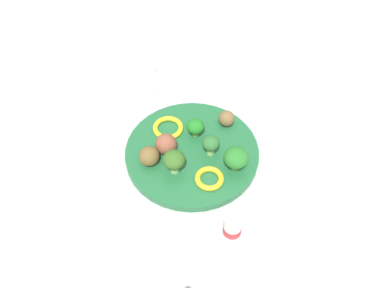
% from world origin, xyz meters
% --- Properties ---
extents(ground_plane, '(4.00, 4.00, 0.00)m').
position_xyz_m(ground_plane, '(0.00, 0.00, 0.00)').
color(ground_plane, '#B2B2AD').
extents(plate, '(0.28, 0.28, 0.02)m').
position_xyz_m(plate, '(0.00, 0.00, 0.01)').
color(plate, '#236638').
rests_on(plate, ground_plane).
extents(broccoli_floret_back_left, '(0.04, 0.04, 0.05)m').
position_xyz_m(broccoli_floret_back_left, '(-0.05, 0.04, 0.05)').
color(broccoli_floret_back_left, '#9EC77C').
rests_on(broccoli_floret_back_left, plate).
extents(broccoli_floret_front_right, '(0.04, 0.04, 0.04)m').
position_xyz_m(broccoli_floret_front_right, '(0.04, -0.01, 0.04)').
color(broccoli_floret_front_right, '#ABCD72').
rests_on(broccoli_floret_front_right, plate).
extents(broccoli_floret_mid_right, '(0.05, 0.05, 0.05)m').
position_xyz_m(broccoli_floret_mid_right, '(-0.06, -0.08, 0.05)').
color(broccoli_floret_mid_right, '#ABC97F').
rests_on(broccoli_floret_mid_right, plate).
extents(broccoli_floret_center, '(0.04, 0.04, 0.05)m').
position_xyz_m(broccoli_floret_center, '(-0.01, -0.04, 0.05)').
color(broccoli_floret_center, '#9CCB6C').
rests_on(broccoli_floret_center, plate).
extents(meatball_front_right, '(0.04, 0.04, 0.04)m').
position_xyz_m(meatball_front_right, '(0.06, -0.09, 0.03)').
color(meatball_front_right, brown).
rests_on(meatball_front_right, plate).
extents(meatball_far_rim, '(0.05, 0.05, 0.05)m').
position_xyz_m(meatball_far_rim, '(0.01, 0.05, 0.04)').
color(meatball_far_rim, brown).
rests_on(meatball_far_rim, plate).
extents(meatball_near_rim, '(0.04, 0.04, 0.04)m').
position_xyz_m(meatball_near_rim, '(-0.02, 0.09, 0.04)').
color(meatball_near_rim, brown).
rests_on(meatball_near_rim, plate).
extents(pepper_ring_mid_left, '(0.06, 0.06, 0.01)m').
position_xyz_m(pepper_ring_mid_left, '(-0.08, -0.02, 0.02)').
color(pepper_ring_mid_left, yellow).
rests_on(pepper_ring_mid_left, plate).
extents(pepper_ring_back_left, '(0.09, 0.09, 0.01)m').
position_xyz_m(pepper_ring_back_left, '(0.07, 0.04, 0.02)').
color(pepper_ring_back_left, yellow).
rests_on(pepper_ring_back_left, plate).
extents(napkin, '(0.17, 0.12, 0.01)m').
position_xyz_m(napkin, '(0.25, 0.03, 0.00)').
color(napkin, white).
rests_on(napkin, ground_plane).
extents(fork, '(0.12, 0.02, 0.01)m').
position_xyz_m(fork, '(0.25, 0.05, 0.01)').
color(fork, silver).
rests_on(fork, napkin).
extents(knife, '(0.15, 0.02, 0.01)m').
position_xyz_m(knife, '(0.25, 0.02, 0.01)').
color(knife, white).
rests_on(knife, napkin).
extents(yogurt_bottle, '(0.03, 0.03, 0.07)m').
position_xyz_m(yogurt_bottle, '(-0.20, -0.04, 0.03)').
color(yogurt_bottle, white).
rests_on(yogurt_bottle, ground_plane).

